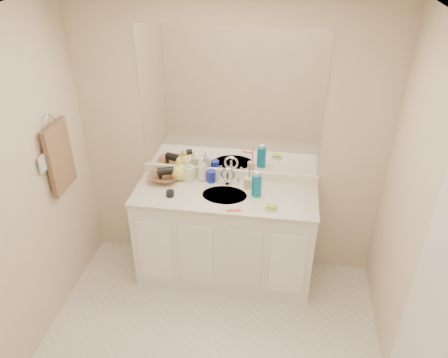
% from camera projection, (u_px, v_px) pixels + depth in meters
% --- Properties ---
extents(ceiling, '(2.60, 2.60, 0.02)m').
position_uv_depth(ceiling, '(191.00, 31.00, 1.94)').
color(ceiling, white).
rests_on(ceiling, wall_back).
extents(wall_back, '(2.60, 0.02, 2.40)m').
position_uv_depth(wall_back, '(230.00, 144.00, 3.66)').
color(wall_back, beige).
rests_on(wall_back, floor).
extents(wall_right, '(0.02, 2.60, 2.40)m').
position_uv_depth(wall_right, '(431.00, 265.00, 2.39)').
color(wall_right, beige).
rests_on(wall_right, floor).
extents(vanity_cabinet, '(1.50, 0.55, 0.85)m').
position_uv_depth(vanity_cabinet, '(225.00, 237.00, 3.83)').
color(vanity_cabinet, white).
rests_on(vanity_cabinet, floor).
extents(countertop, '(1.52, 0.57, 0.03)m').
position_uv_depth(countertop, '(225.00, 195.00, 3.60)').
color(countertop, beige).
rests_on(countertop, vanity_cabinet).
extents(backsplash, '(1.52, 0.03, 0.08)m').
position_uv_depth(backsplash, '(229.00, 174.00, 3.79)').
color(backsplash, white).
rests_on(backsplash, countertop).
extents(sink_basin, '(0.37, 0.37, 0.02)m').
position_uv_depth(sink_basin, '(225.00, 196.00, 3.58)').
color(sink_basin, beige).
rests_on(sink_basin, countertop).
extents(faucet, '(0.02, 0.02, 0.11)m').
position_uv_depth(faucet, '(228.00, 178.00, 3.70)').
color(faucet, silver).
rests_on(faucet, countertop).
extents(mirror, '(1.48, 0.01, 1.20)m').
position_uv_depth(mirror, '(230.00, 104.00, 3.47)').
color(mirror, white).
rests_on(mirror, wall_back).
extents(blue_mug, '(0.08, 0.08, 0.10)m').
position_uv_depth(blue_mug, '(211.00, 176.00, 3.73)').
color(blue_mug, '#16249A').
rests_on(blue_mug, countertop).
extents(tan_cup, '(0.08, 0.08, 0.09)m').
position_uv_depth(tan_cup, '(248.00, 183.00, 3.65)').
color(tan_cup, beige).
rests_on(tan_cup, countertop).
extents(toothbrush, '(0.02, 0.04, 0.19)m').
position_uv_depth(toothbrush, '(249.00, 172.00, 3.60)').
color(toothbrush, '#FF437E').
rests_on(toothbrush, tan_cup).
extents(mouthwash_bottle, '(0.11, 0.11, 0.19)m').
position_uv_depth(mouthwash_bottle, '(257.00, 185.00, 3.52)').
color(mouthwash_bottle, '#0C6B96').
rests_on(mouthwash_bottle, countertop).
extents(soap_dish, '(0.10, 0.08, 0.01)m').
position_uv_depth(soap_dish, '(271.00, 208.00, 3.40)').
color(soap_dish, silver).
rests_on(soap_dish, countertop).
extents(green_soap, '(0.08, 0.06, 0.03)m').
position_uv_depth(green_soap, '(271.00, 206.00, 3.39)').
color(green_soap, '#91D333').
rests_on(green_soap, soap_dish).
extents(orange_comb, '(0.12, 0.05, 0.00)m').
position_uv_depth(orange_comb, '(234.00, 211.00, 3.38)').
color(orange_comb, '#D94516').
rests_on(orange_comb, countertop).
extents(dark_jar, '(0.08, 0.08, 0.05)m').
position_uv_depth(dark_jar, '(170.00, 193.00, 3.55)').
color(dark_jar, black).
rests_on(dark_jar, countertop).
extents(soap_bottle_white, '(0.09, 0.09, 0.21)m').
position_uv_depth(soap_bottle_white, '(202.00, 169.00, 3.73)').
color(soap_bottle_white, white).
rests_on(soap_bottle_white, countertop).
extents(soap_bottle_cream, '(0.11, 0.11, 0.19)m').
position_uv_depth(soap_bottle_cream, '(189.00, 170.00, 3.73)').
color(soap_bottle_cream, '#ECECC0').
rests_on(soap_bottle_cream, countertop).
extents(soap_bottle_yellow, '(0.18, 0.18, 0.19)m').
position_uv_depth(soap_bottle_yellow, '(179.00, 169.00, 3.75)').
color(soap_bottle_yellow, '#F0E75D').
rests_on(soap_bottle_yellow, countertop).
extents(wicker_basket, '(0.28, 0.28, 0.06)m').
position_uv_depth(wicker_basket, '(164.00, 177.00, 3.76)').
color(wicker_basket, brown).
rests_on(wicker_basket, countertop).
extents(hair_dryer, '(0.15, 0.11, 0.07)m').
position_uv_depth(hair_dryer, '(166.00, 171.00, 3.73)').
color(hair_dryer, black).
rests_on(hair_dryer, wicker_basket).
extents(towel_ring, '(0.01, 0.11, 0.11)m').
position_uv_depth(towel_ring, '(49.00, 121.00, 3.20)').
color(towel_ring, silver).
rests_on(towel_ring, wall_left).
extents(hand_towel, '(0.04, 0.32, 0.55)m').
position_uv_depth(hand_towel, '(60.00, 157.00, 3.35)').
color(hand_towel, brown).
rests_on(hand_towel, towel_ring).
extents(switch_plate, '(0.01, 0.08, 0.13)m').
position_uv_depth(switch_plate, '(42.00, 164.00, 3.16)').
color(switch_plate, silver).
rests_on(switch_plate, wall_left).
extents(door, '(0.02, 0.82, 2.00)m').
position_uv_depth(door, '(434.00, 333.00, 2.24)').
color(door, white).
rests_on(door, floor).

